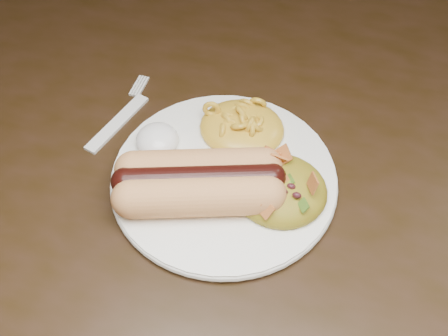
# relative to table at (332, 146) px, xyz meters

# --- Properties ---
(floor) EXTENTS (4.00, 4.00, 0.00)m
(floor) POSITION_rel_table_xyz_m (0.00, 0.00, -0.66)
(floor) COLOR brown
(floor) RESTS_ON ground
(table) EXTENTS (1.60, 0.90, 0.75)m
(table) POSITION_rel_table_xyz_m (0.00, 0.00, 0.00)
(table) COLOR black
(table) RESTS_ON floor
(plate) EXTENTS (0.26, 0.26, 0.01)m
(plate) POSITION_rel_table_xyz_m (-0.10, -0.16, 0.10)
(plate) COLOR white
(plate) RESTS_ON table
(hotdog) EXTENTS (0.15, 0.11, 0.04)m
(hotdog) POSITION_rel_table_xyz_m (-0.12, -0.20, 0.13)
(hotdog) COLOR #F59B67
(hotdog) RESTS_ON plate
(mac_and_cheese) EXTENTS (0.12, 0.11, 0.04)m
(mac_and_cheese) POSITION_rel_table_xyz_m (-0.10, -0.10, 0.12)
(mac_and_cheese) COLOR gold
(mac_and_cheese) RESTS_ON plate
(sour_cream) EXTENTS (0.05, 0.05, 0.03)m
(sour_cream) POSITION_rel_table_xyz_m (-0.18, -0.15, 0.12)
(sour_cream) COLOR white
(sour_cream) RESTS_ON plate
(taco_salad) EXTENTS (0.10, 0.09, 0.04)m
(taco_salad) POSITION_rel_table_xyz_m (-0.04, -0.17, 0.12)
(taco_salad) COLOR #BB5E16
(taco_salad) RESTS_ON plate
(fork) EXTENTS (0.06, 0.16, 0.00)m
(fork) POSITION_rel_table_xyz_m (-0.25, -0.12, 0.09)
(fork) COLOR white
(fork) RESTS_ON table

